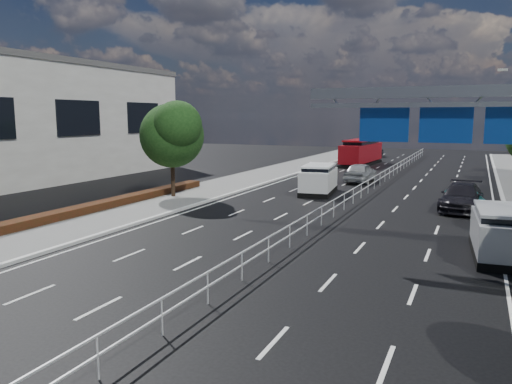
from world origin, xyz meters
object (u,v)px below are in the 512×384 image
at_px(near_car_dark, 375,151).
at_px(silver_minivan, 501,233).
at_px(red_bus, 361,152).
at_px(parked_car_teal, 465,200).
at_px(white_minivan, 319,179).
at_px(near_car_silver, 361,172).
at_px(overhead_gantry, 466,117).
at_px(parked_car_dark, 462,197).

distance_m(near_car_dark, silver_minivan, 51.27).
distance_m(red_bus, parked_car_teal, 28.45).
distance_m(white_minivan, near_car_silver, 7.91).
relative_size(white_minivan, near_car_dark, 1.18).
bearing_deg(silver_minivan, near_car_silver, 111.70).
height_order(silver_minivan, parked_car_teal, silver_minivan).
distance_m(overhead_gantry, near_car_silver, 23.94).
bearing_deg(parked_car_teal, silver_minivan, -88.69).
bearing_deg(near_car_dark, silver_minivan, 110.12).
xyz_separation_m(near_car_silver, parked_car_teal, (8.63, -10.56, -0.19)).
relative_size(overhead_gantry, silver_minivan, 2.05).
bearing_deg(parked_car_dark, white_minivan, 168.18).
height_order(red_bus, parked_car_dark, red_bus).
height_order(red_bus, silver_minivan, red_bus).
height_order(overhead_gantry, red_bus, overhead_gantry).
xyz_separation_m(red_bus, parked_car_teal, (11.89, -25.83, -0.91)).
height_order(near_car_silver, near_car_dark, near_car_silver).
bearing_deg(parked_car_teal, red_bus, 107.33).
bearing_deg(parked_car_teal, white_minivan, 157.12).
relative_size(white_minivan, silver_minivan, 1.03).
bearing_deg(near_car_dark, near_car_silver, 102.19).
bearing_deg(white_minivan, red_bus, 87.54).
distance_m(silver_minivan, parked_car_teal, 10.55).
distance_m(white_minivan, red_bus, 23.12).
bearing_deg(silver_minivan, parked_car_teal, 94.41).
relative_size(near_car_silver, silver_minivan, 0.99).
height_order(overhead_gantry, silver_minivan, overhead_gantry).
bearing_deg(parked_car_dark, overhead_gantry, -84.95).
height_order(white_minivan, silver_minivan, white_minivan).
relative_size(parked_car_teal, parked_car_dark, 0.86).
height_order(near_car_silver, parked_car_teal, near_car_silver).
bearing_deg(near_car_dark, overhead_gantry, 108.20).
bearing_deg(near_car_dark, parked_car_dark, 111.81).
height_order(parked_car_teal, parked_car_dark, parked_car_dark).
bearing_deg(white_minivan, silver_minivan, -55.65).
distance_m(overhead_gantry, red_bus, 39.14).
bearing_deg(red_bus, near_car_silver, -73.88).
relative_size(near_car_silver, near_car_dark, 1.13).
bearing_deg(near_car_dark, red_bus, 97.77).
bearing_deg(overhead_gantry, parked_car_dark, 91.22).
relative_size(white_minivan, parked_car_teal, 1.09).
height_order(near_car_dark, parked_car_teal, near_car_dark).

